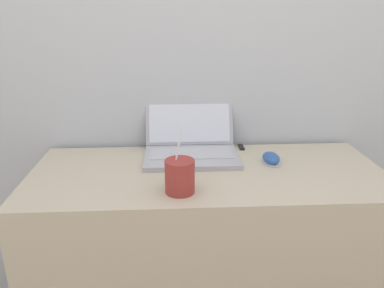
# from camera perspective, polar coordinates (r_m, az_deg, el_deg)

# --- Properties ---
(wall_back) EXTENTS (7.00, 0.04, 2.50)m
(wall_back) POSITION_cam_1_polar(r_m,az_deg,el_deg) (1.59, 1.58, 17.73)
(wall_back) COLOR silver
(wall_back) RESTS_ON ground_plane
(desk) EXTENTS (1.31, 0.55, 0.74)m
(desk) POSITION_cam_1_polar(r_m,az_deg,el_deg) (1.58, 2.25, -16.56)
(desk) COLOR beige
(desk) RESTS_ON ground_plane
(laptop) EXTENTS (0.37, 0.33, 0.22)m
(laptop) POSITION_cam_1_polar(r_m,az_deg,el_deg) (1.53, -0.20, 0.09)
(laptop) COLOR #ADADB2
(laptop) RESTS_ON desk
(drink_cup) EXTENTS (0.10, 0.10, 0.21)m
(drink_cup) POSITION_cam_1_polar(r_m,az_deg,el_deg) (1.21, -1.87, -4.85)
(drink_cup) COLOR #9E332D
(drink_cup) RESTS_ON desk
(computer_mouse) EXTENTS (0.07, 0.11, 0.04)m
(computer_mouse) POSITION_cam_1_polar(r_m,az_deg,el_deg) (1.49, 11.96, -2.16)
(computer_mouse) COLOR white
(computer_mouse) RESTS_ON desk
(usb_stick) EXTENTS (0.02, 0.06, 0.01)m
(usb_stick) POSITION_cam_1_polar(r_m,az_deg,el_deg) (1.63, 7.51, -0.47)
(usb_stick) COLOR black
(usb_stick) RESTS_ON desk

